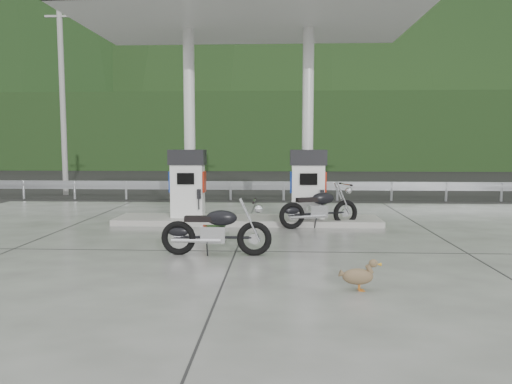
{
  "coord_description": "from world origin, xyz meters",
  "views": [
    {
      "loc": [
        0.86,
        -10.64,
        2.15
      ],
      "look_at": [
        0.3,
        1.0,
        1.0
      ],
      "focal_mm": 35.0,
      "sensor_mm": 36.0,
      "label": 1
    }
  ],
  "objects_px": {
    "gas_pump_left": "(188,184)",
    "motorcycle_right": "(216,231)",
    "gas_pump_right": "(308,184)",
    "motorcycle_left": "(319,208)",
    "duck": "(358,277)"
  },
  "relations": [
    {
      "from": "gas_pump_left",
      "to": "duck",
      "type": "xyz_separation_m",
      "value": [
        3.6,
        -6.02,
        -0.85
      ]
    },
    {
      "from": "motorcycle_right",
      "to": "gas_pump_right",
      "type": "bearing_deg",
      "value": 63.39
    },
    {
      "from": "gas_pump_left",
      "to": "duck",
      "type": "height_order",
      "value": "gas_pump_left"
    },
    {
      "from": "motorcycle_right",
      "to": "duck",
      "type": "height_order",
      "value": "motorcycle_right"
    },
    {
      "from": "gas_pump_left",
      "to": "gas_pump_right",
      "type": "distance_m",
      "value": 3.2
    },
    {
      "from": "motorcycle_left",
      "to": "motorcycle_right",
      "type": "bearing_deg",
      "value": -144.94
    },
    {
      "from": "gas_pump_right",
      "to": "motorcycle_left",
      "type": "distance_m",
      "value": 0.85
    },
    {
      "from": "gas_pump_right",
      "to": "motorcycle_left",
      "type": "xyz_separation_m",
      "value": [
        0.26,
        -0.58,
        -0.57
      ]
    },
    {
      "from": "motorcycle_left",
      "to": "duck",
      "type": "bearing_deg",
      "value": -109.48
    },
    {
      "from": "motorcycle_left",
      "to": "motorcycle_right",
      "type": "distance_m",
      "value": 3.94
    },
    {
      "from": "gas_pump_left",
      "to": "motorcycle_right",
      "type": "distance_m",
      "value": 4.08
    },
    {
      "from": "gas_pump_right",
      "to": "motorcycle_right",
      "type": "distance_m",
      "value": 4.35
    },
    {
      "from": "gas_pump_left",
      "to": "duck",
      "type": "relative_size",
      "value": 3.27
    },
    {
      "from": "gas_pump_left",
      "to": "motorcycle_left",
      "type": "height_order",
      "value": "gas_pump_left"
    },
    {
      "from": "motorcycle_left",
      "to": "duck",
      "type": "height_order",
      "value": "motorcycle_left"
    }
  ]
}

